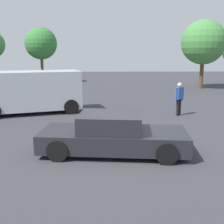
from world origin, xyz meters
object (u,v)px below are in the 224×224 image
at_px(sedan_foreground, 113,135).
at_px(dog, 102,122).
at_px(van_white, 32,91).
at_px(pedestrian, 179,96).

bearing_deg(sedan_foreground, dog, 102.89).
bearing_deg(dog, van_white, 71.36).
height_order(sedan_foreground, dog, sedan_foreground).
relative_size(van_white, pedestrian, 3.19).
relative_size(dog, van_white, 0.12).
distance_m(van_white, pedestrian, 7.60).
xyz_separation_m(dog, van_white, (-3.71, 3.31, 0.91)).
distance_m(sedan_foreground, van_white, 7.43).
height_order(van_white, pedestrian, van_white).
height_order(sedan_foreground, pedestrian, pedestrian).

